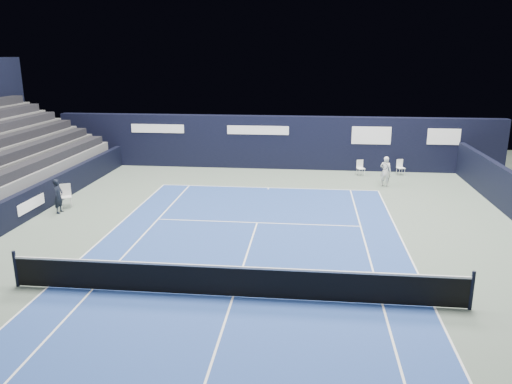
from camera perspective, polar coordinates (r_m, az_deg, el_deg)
ground at (r=16.10m, az=-1.54°, el=-8.65°), size 48.00×48.00×0.00m
court_surface at (r=14.32m, az=-2.64°, el=-11.89°), size 10.97×23.77×0.01m
folding_chair_back_a at (r=28.55m, az=11.82°, el=3.04°), size 0.48×0.50×0.87m
folding_chair_back_b at (r=29.20m, az=16.16°, el=2.86°), size 0.49×0.48×0.87m
line_judge_chair at (r=23.63m, az=-20.92°, el=-0.23°), size 0.60×0.59×1.04m
line_judge at (r=22.85m, az=-21.66°, el=-0.43°), size 0.36×0.54×1.48m
court_markings at (r=14.31m, az=-2.64°, el=-11.87°), size 11.03×23.83×0.00m
tennis_net at (r=14.09m, az=-2.66°, el=-10.07°), size 12.90×0.10×1.10m
back_sponsor_wall at (r=29.55m, az=2.22°, el=5.70°), size 26.00×0.63×3.10m
side_barrier_left at (r=22.62m, az=-24.69°, el=-1.29°), size 0.33×22.00×1.20m
tennis_player at (r=26.39m, az=14.58°, el=2.31°), size 0.67×0.89×1.56m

